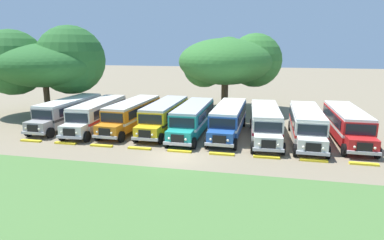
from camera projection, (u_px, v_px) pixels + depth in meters
The scene contains 22 objects.
ground_plane at pixel (176, 157), 25.39m from camera, with size 220.00×220.00×0.00m, color #84755B.
foreground_grass_strip at pixel (136, 207), 17.45m from camera, with size 80.00×11.65×0.01m, color #4C7538.
parked_bus_slot_0 at pixel (69, 111), 35.07m from camera, with size 2.84×10.86×2.82m.
parked_bus_slot_1 at pixel (98, 113), 33.79m from camera, with size 3.12×10.90×2.82m.
parked_bus_slot_2 at pixel (132, 113), 33.74m from camera, with size 3.09×10.89×2.82m.
parked_bus_slot_3 at pixel (165, 115), 33.18m from camera, with size 2.79×10.85×2.82m.
parked_bus_slot_4 at pixel (193, 118), 31.83m from camera, with size 2.78×10.85×2.82m.
parked_bus_slot_5 at pixel (229, 118), 31.55m from camera, with size 2.93×10.87×2.82m.
parked_bus_slot_6 at pixel (265, 121), 30.36m from camera, with size 3.10×10.89×2.82m.
parked_bus_slot_7 at pixel (306, 123), 29.49m from camera, with size 2.91×10.87×2.82m.
parked_bus_slot_8 at pixel (347, 123), 29.60m from camera, with size 2.69×10.84×2.82m.
curb_wheelstop_0 at pixel (31, 141), 29.34m from camera, with size 2.00×0.36×0.15m, color yellow.
curb_wheelstop_1 at pixel (65, 143), 28.62m from camera, with size 2.00×0.36×0.15m, color yellow.
curb_wheelstop_2 at pixel (102, 146), 27.91m from camera, with size 2.00×0.36×0.15m, color yellow.
curb_wheelstop_3 at pixel (140, 148), 27.19m from camera, with size 2.00×0.36×0.15m, color yellow.
curb_wheelstop_4 at pixel (180, 151), 26.48m from camera, with size 2.00×0.36×0.15m, color yellow.
curb_wheelstop_5 at pixel (222, 154), 25.76m from camera, with size 2.00×0.36×0.15m, color yellow.
curb_wheelstop_6 at pixel (266, 157), 25.05m from camera, with size 2.00×0.36×0.15m, color yellow.
curb_wheelstop_7 at pixel (314, 160), 24.33m from camera, with size 2.00×0.36×0.15m, color yellow.
curb_wheelstop_8 at pixel (364, 164), 23.62m from camera, with size 2.00×0.36×0.15m, color yellow.
broad_shade_tree at pixel (230, 61), 42.31m from camera, with size 13.19×12.92×10.07m.
secondary_tree at pixel (47, 63), 39.74m from camera, with size 14.40×12.54×10.91m.
Camera 1 is at (6.34, -23.28, 8.48)m, focal length 30.40 mm.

